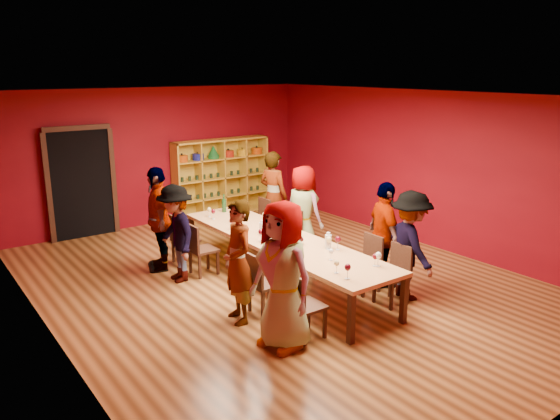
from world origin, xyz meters
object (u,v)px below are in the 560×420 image
Objects in this scene: person_left_1 at (238,262)px; chair_person_left_4 at (181,237)px; chair_person_left_1 at (261,281)px; person_left_3 at (176,233)px; person_right_0 at (410,246)px; person_right_3 at (303,210)px; person_left_0 at (283,275)px; person_right_1 at (384,235)px; tasting_table at (281,242)px; chair_person_right_3 at (291,230)px; chair_person_left_0 at (302,303)px; chair_person_right_0 at (395,271)px; chair_person_left_3 at (199,247)px; chair_person_right_1 at (368,260)px; spittoon_bowl at (295,240)px; person_left_4 at (159,219)px; person_right_4 at (273,196)px; wine_bottle at (224,205)px; shelving_unit at (221,173)px; chair_person_right_4 at (260,218)px.

chair_person_left_4 is (0.38, 2.52, -0.36)m from person_left_1.
chair_person_left_1 is 0.55× the size of person_left_3.
person_right_3 reaches higher than person_right_0.
person_left_0 is 2.55m from person_right_1.
chair_person_right_3 is (0.91, 0.93, -0.20)m from tasting_table.
person_left_0 is at bearing 14.51° from person_left_1.
chair_person_left_0 and chair_person_right_0 have the same top height.
person_left_1 is 1.92m from chair_person_left_3.
chair_person_right_0 is 1.00× the size of chair_person_right_1.
person_right_0 is (2.11, -2.71, 0.34)m from chair_person_left_3.
person_right_1 is 5.88× the size of spittoon_bowl.
person_left_1 reaches higher than chair_person_left_4.
chair_person_right_3 is (1.82, 2.63, 0.00)m from chair_person_left_0.
spittoon_bowl is (1.32, -2.10, -0.09)m from person_left_4.
person_right_4 is (2.55, 0.20, 0.01)m from person_left_4.
spittoon_bowl is at bearing -57.65° from chair_person_left_3.
chair_person_left_3 is 1.00× the size of chair_person_right_1.
person_left_3 is 0.89× the size of person_right_4.
person_left_4 reaches higher than person_right_1.
chair_person_left_0 is 2.57× the size of wine_bottle.
chair_person_left_1 and chair_person_right_0 have the same top height.
person_left_1 is 4.96× the size of wine_bottle.
shelving_unit is at bearing 72.08° from tasting_table.
shelving_unit is 3.49m from chair_person_left_4.
person_left_0 is 1.07m from chair_person_left_1.
chair_person_left_1 is 2.52m from chair_person_left_4.
person_right_1 is at bearing -40.21° from tasting_table.
chair_person_right_3 is (1.82, -0.81, 0.00)m from chair_person_left_4.
person_right_3 is (0.29, -0.00, 0.34)m from chair_person_right_3.
chair_person_left_3 is 0.55× the size of person_left_3.
chair_person_left_1 is at bearing -110.36° from wine_bottle.
wine_bottle is (1.02, 0.90, 0.39)m from chair_person_left_3.
chair_person_left_3 is 2.35m from person_right_4.
person_right_0 is 0.98× the size of person_right_1.
person_left_4 is 2.03× the size of chair_person_right_0.
chair_person_right_1 is 3.04m from person_right_4.
person_left_0 is at bearing 180.00° from chair_person_left_0.
chair_person_left_1 is 2.30m from person_right_0.
chair_person_left_0 is 1.00× the size of chair_person_left_1.
person_left_1 is at bearing -128.96° from chair_person_right_4.
person_left_1 is 2.52m from person_left_4.
person_right_3 is (2.48, 1.71, -0.02)m from person_left_1.
chair_person_left_3 is 0.53× the size of person_right_3.
person_left_0 reaches higher than person_left_3.
chair_person_left_4 is 3.55m from person_right_1.
person_left_0 reaches higher than spittoon_bowl.
person_left_1 is at bearing -98.49° from chair_person_left_4.
chair_person_left_0 and chair_person_right_1 have the same top height.
chair_person_left_3 is 0.88m from person_left_4.
tasting_table is at bearing -93.21° from wine_bottle.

